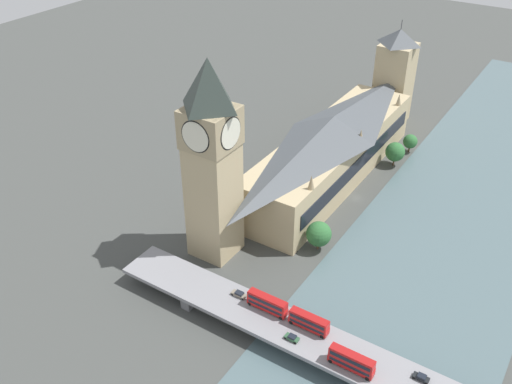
# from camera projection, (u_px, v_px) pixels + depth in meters

# --- Properties ---
(ground_plane) EXTENTS (600.00, 600.00, 0.00)m
(ground_plane) POSITION_uv_depth(u_px,v_px,m) (356.00, 198.00, 212.82)
(ground_plane) COLOR #424442
(river_water) EXTENTS (59.75, 360.00, 0.30)m
(river_water) POSITION_uv_depth(u_px,v_px,m) (452.00, 229.00, 196.45)
(river_water) COLOR #4C6066
(river_water) RESTS_ON ground_plane
(parliament_hall) EXTENTS (24.49, 100.96, 26.63)m
(parliament_hall) POSITION_uv_depth(u_px,v_px,m) (332.00, 148.00, 218.08)
(parliament_hall) COLOR tan
(parliament_hall) RESTS_ON ground_plane
(clock_tower) EXTENTS (14.53, 14.53, 65.47)m
(clock_tower) POSITION_uv_depth(u_px,v_px,m) (212.00, 156.00, 167.90)
(clock_tower) COLOR tan
(clock_tower) RESTS_ON ground_plane
(victoria_tower) EXTENTS (14.70, 14.70, 47.09)m
(victoria_tower) POSITION_uv_depth(u_px,v_px,m) (394.00, 76.00, 257.16)
(victoria_tower) COLOR tan
(victoria_tower) RESTS_ON ground_plane
(road_bridge) EXTENTS (151.49, 13.58, 5.42)m
(road_bridge) POSITION_uv_depth(u_px,v_px,m) (365.00, 366.00, 141.57)
(road_bridge) COLOR slate
(road_bridge) RESTS_ON ground_plane
(double_decker_bus_lead) EXTENTS (11.76, 2.57, 5.01)m
(double_decker_bus_lead) POSITION_uv_depth(u_px,v_px,m) (351.00, 361.00, 138.24)
(double_decker_bus_lead) COLOR red
(double_decker_bus_lead) RESTS_ON road_bridge
(double_decker_bus_mid) EXTENTS (11.15, 2.61, 4.63)m
(double_decker_bus_mid) POSITION_uv_depth(u_px,v_px,m) (309.00, 321.00, 149.38)
(double_decker_bus_mid) COLOR red
(double_decker_bus_mid) RESTS_ON road_bridge
(double_decker_bus_rear) EXTENTS (11.91, 2.62, 4.72)m
(double_decker_bus_rear) POSITION_uv_depth(u_px,v_px,m) (267.00, 303.00, 155.12)
(double_decker_bus_rear) COLOR red
(double_decker_bus_rear) RESTS_ON road_bridge
(car_northbound_mid) EXTENTS (3.99, 1.83, 1.44)m
(car_northbound_mid) POSITION_uv_depth(u_px,v_px,m) (421.00, 377.00, 136.58)
(car_northbound_mid) COLOR black
(car_northbound_mid) RESTS_ON road_bridge
(car_southbound_lead) EXTENTS (3.81, 1.83, 1.40)m
(car_southbound_lead) POSITION_uv_depth(u_px,v_px,m) (292.00, 338.00, 147.13)
(car_southbound_lead) COLOR #2D5638
(car_southbound_lead) RESTS_ON road_bridge
(car_southbound_mid) EXTENTS (4.52, 1.82, 1.47)m
(car_southbound_mid) POSITION_uv_depth(u_px,v_px,m) (239.00, 294.00, 160.66)
(car_southbound_mid) COLOR slate
(car_southbound_mid) RESTS_ON road_bridge
(tree_embankment_near) EXTENTS (7.86, 7.86, 10.18)m
(tree_embankment_near) POSITION_uv_depth(u_px,v_px,m) (395.00, 152.00, 229.82)
(tree_embankment_near) COLOR brown
(tree_embankment_near) RESTS_ON ground_plane
(tree_embankment_mid) EXTENTS (6.01, 6.01, 8.03)m
(tree_embankment_mid) POSITION_uv_depth(u_px,v_px,m) (410.00, 141.00, 239.98)
(tree_embankment_mid) COLOR brown
(tree_embankment_mid) RESTS_ON ground_plane
(tree_embankment_far) EXTENTS (8.33, 8.33, 10.29)m
(tree_embankment_far) POSITION_uv_depth(u_px,v_px,m) (319.00, 234.00, 184.19)
(tree_embankment_far) COLOR brown
(tree_embankment_far) RESTS_ON ground_plane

